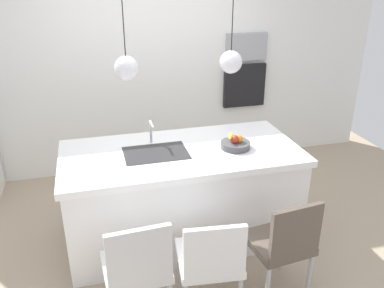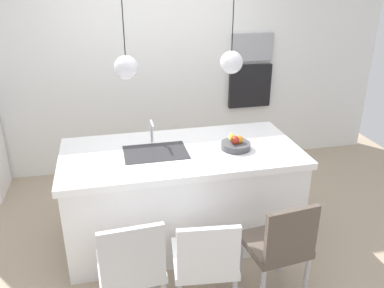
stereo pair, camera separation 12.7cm
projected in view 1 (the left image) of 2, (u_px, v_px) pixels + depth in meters
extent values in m
plane|color=tan|center=(182.00, 234.00, 3.96)|extent=(6.60, 6.60, 0.00)
cube|color=white|center=(149.00, 68.00, 4.90)|extent=(6.00, 0.10, 2.60)
cube|color=white|center=(182.00, 197.00, 3.79)|extent=(2.08, 0.98, 0.85)
cube|color=white|center=(181.00, 153.00, 3.61)|extent=(2.14, 1.04, 0.06)
cube|color=#2D2D30|center=(156.00, 153.00, 3.54)|extent=(0.56, 0.40, 0.02)
cylinder|color=silver|center=(151.00, 132.00, 3.71)|extent=(0.02, 0.02, 0.22)
cylinder|color=silver|center=(152.00, 125.00, 3.60)|extent=(0.02, 0.16, 0.02)
cylinder|color=#4C4C51|center=(235.00, 145.00, 3.63)|extent=(0.27, 0.27, 0.06)
sphere|color=#B22D1E|center=(235.00, 140.00, 3.59)|extent=(0.08, 0.08, 0.08)
sphere|color=olive|center=(234.00, 139.00, 3.62)|extent=(0.07, 0.07, 0.07)
sphere|color=orange|center=(239.00, 139.00, 3.61)|extent=(0.08, 0.08, 0.08)
ellipsoid|color=yellow|center=(231.00, 136.00, 3.61)|extent=(0.12, 0.18, 0.07)
cube|color=#9E9EA3|center=(246.00, 47.00, 5.05)|extent=(0.54, 0.08, 0.34)
cube|color=black|center=(244.00, 85.00, 5.25)|extent=(0.56, 0.08, 0.56)
cube|color=silver|center=(136.00, 267.00, 2.83)|extent=(0.48, 0.46, 0.06)
cube|color=silver|center=(140.00, 257.00, 2.56)|extent=(0.43, 0.06, 0.42)
cylinder|color=#B2B2B7|center=(158.00, 271.00, 3.15)|extent=(0.04, 0.04, 0.43)
cylinder|color=#B2B2B7|center=(107.00, 283.00, 3.04)|extent=(0.04, 0.04, 0.43)
cube|color=white|center=(208.00, 258.00, 2.97)|extent=(0.50, 0.52, 0.06)
cube|color=white|center=(215.00, 252.00, 2.69)|extent=(0.43, 0.09, 0.39)
cylinder|color=#B2B2B7|center=(227.00, 262.00, 3.28)|extent=(0.04, 0.04, 0.40)
cylinder|color=#B2B2B7|center=(179.00, 267.00, 3.22)|extent=(0.04, 0.04, 0.40)
cube|color=brown|center=(278.00, 243.00, 3.09)|extent=(0.48, 0.48, 0.06)
cube|color=brown|center=(296.00, 232.00, 2.84)|extent=(0.41, 0.09, 0.40)
cylinder|color=#B2B2B7|center=(282.00, 248.00, 3.41)|extent=(0.04, 0.04, 0.43)
cylinder|color=#B2B2B7|center=(243.00, 259.00, 3.29)|extent=(0.04, 0.04, 0.43)
cylinder|color=#B2B2B7|center=(309.00, 277.00, 3.10)|extent=(0.04, 0.04, 0.43)
sphere|color=silver|center=(126.00, 68.00, 3.18)|extent=(0.19, 0.19, 0.19)
cylinder|color=black|center=(123.00, 16.00, 3.02)|extent=(0.01, 0.01, 0.60)
sphere|color=silver|center=(231.00, 62.00, 3.39)|extent=(0.19, 0.19, 0.19)
cylinder|color=black|center=(233.00, 13.00, 3.23)|extent=(0.01, 0.01, 0.60)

